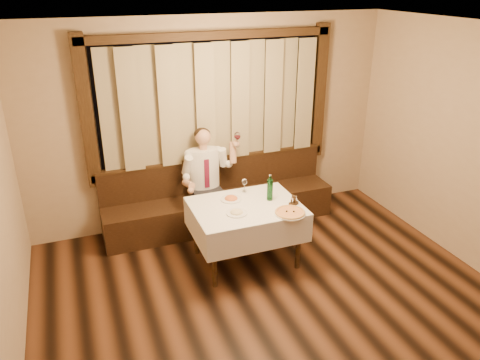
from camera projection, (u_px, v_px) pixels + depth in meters
name	position (u px, v px, depth m)	size (l,w,h in m)	color
room	(273.00, 169.00, 4.57)	(5.01, 6.01, 2.81)	black
banquette	(219.00, 203.00, 6.55)	(3.20, 0.61, 0.94)	black
dining_table	(246.00, 213.00, 5.53)	(1.27, 0.97, 0.76)	black
pizza	(290.00, 213.00, 5.29)	(0.36, 0.36, 0.04)	white
pasta_red	(231.00, 197.00, 5.61)	(0.25, 0.25, 0.09)	white
pasta_cream	(237.00, 211.00, 5.29)	(0.24, 0.24, 0.08)	white
green_bottle	(270.00, 189.00, 5.57)	(0.07, 0.07, 0.33)	#0F4A1D
table_wine_glass	(245.00, 182.00, 5.78)	(0.07, 0.07, 0.18)	white
cruet_caddy	(294.00, 202.00, 5.49)	(0.12, 0.09, 0.12)	black
seated_man	(206.00, 173.00, 6.20)	(0.78, 0.59, 1.42)	black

